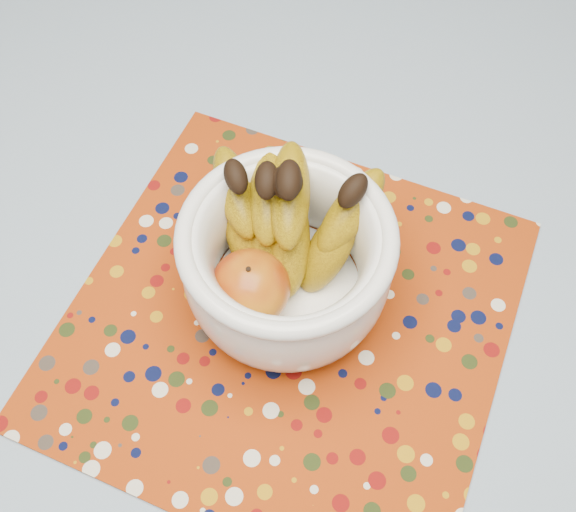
{
  "coord_description": "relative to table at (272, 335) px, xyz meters",
  "views": [
    {
      "loc": [
        0.09,
        -0.31,
        1.41
      ],
      "look_at": [
        0.02,
        0.02,
        0.84
      ],
      "focal_mm": 42.0,
      "sensor_mm": 36.0,
      "label": 1
    }
  ],
  "objects": [
    {
      "name": "placemat",
      "position": [
        0.02,
        -0.02,
        0.09
      ],
      "size": [
        0.52,
        0.52,
        0.0
      ],
      "primitive_type": "cube",
      "rotation": [
        0.0,
        0.0,
        -0.18
      ],
      "color": "#932F08",
      "rests_on": "tablecloth"
    },
    {
      "name": "fruit_bowl",
      "position": [
        0.01,
        0.03,
        0.17
      ],
      "size": [
        0.26,
        0.23,
        0.18
      ],
      "color": "white",
      "rests_on": "placemat"
    },
    {
      "name": "table",
      "position": [
        0.0,
        0.0,
        0.0
      ],
      "size": [
        1.2,
        1.2,
        0.75
      ],
      "color": "brown",
      "rests_on": "ground"
    },
    {
      "name": "tablecloth",
      "position": [
        0.0,
        0.0,
        0.08
      ],
      "size": [
        1.32,
        1.32,
        0.01
      ],
      "primitive_type": "cube",
      "color": "#6484A7",
      "rests_on": "table"
    }
  ]
}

